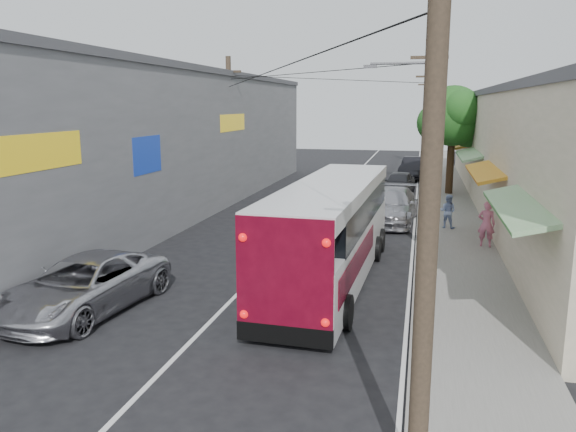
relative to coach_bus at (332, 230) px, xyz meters
name	(u,v)px	position (x,y,z in m)	size (l,w,h in m)	color
ground	(150,384)	(-2.46, -7.53, -1.62)	(120.00, 120.00, 0.00)	black
sidewalk	(447,212)	(4.04, 12.47, -1.56)	(3.00, 80.00, 0.12)	slate
building_right	(539,150)	(8.53, 14.47, 1.53)	(7.09, 40.00, 6.25)	beige
building_left	(158,140)	(-10.96, 10.47, 2.03)	(7.20, 36.00, 7.25)	gray
utility_poles	(384,131)	(0.67, 12.80, 2.51)	(11.80, 45.28, 8.00)	#473828
street_tree	(454,118)	(4.41, 18.49, 3.05)	(4.40, 4.00, 6.60)	#3F2B19
coach_bus	(332,230)	(0.00, 0.00, 0.00)	(2.81, 10.93, 3.13)	silver
jeepney	(85,285)	(-5.99, -4.24, -0.88)	(2.44, 5.29, 1.47)	silver
parked_suv	(391,206)	(1.34, 9.44, -0.83)	(2.21, 5.45, 1.58)	#9E9FA6
parked_car_mid	(399,183)	(1.34, 18.22, -0.92)	(1.66, 4.13, 1.41)	#27282D
parked_car_far	(414,168)	(2.14, 26.07, -0.82)	(1.70, 4.87, 1.61)	black
pedestrian_near	(486,224)	(5.14, 5.15, -0.62)	(0.64, 0.42, 1.76)	#CA6B8B
pedestrian_far	(448,211)	(3.85, 8.23, -0.76)	(0.72, 0.56, 1.49)	#96ABDA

